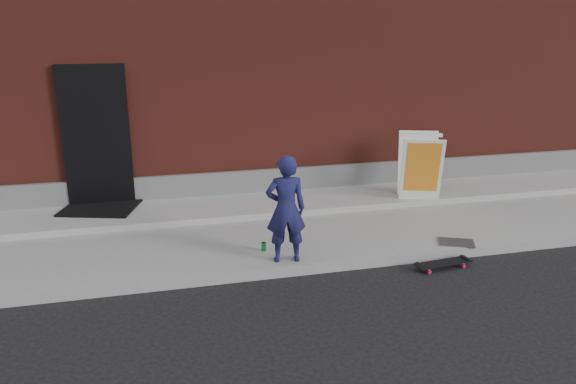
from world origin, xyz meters
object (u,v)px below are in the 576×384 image
object	(u,v)px
child	(286,209)
soda_can	(264,247)
skateboard	(443,263)
pizza_sign	(420,166)

from	to	relation	value
child	soda_can	bearing A→B (deg)	-54.09
skateboard	soda_can	size ratio (longest dim) A/B	6.50
child	skateboard	xyz separation A→B (m)	(2.06, -0.43, -0.79)
pizza_sign	skateboard	bearing A→B (deg)	-107.64
child	pizza_sign	distance (m)	3.29
skateboard	child	bearing A→B (deg)	168.17
pizza_sign	soda_can	size ratio (longest dim) A/B	9.17
pizza_sign	soda_can	bearing A→B (deg)	-154.95
skateboard	pizza_sign	distance (m)	2.43
skateboard	soda_can	bearing A→B (deg)	160.47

